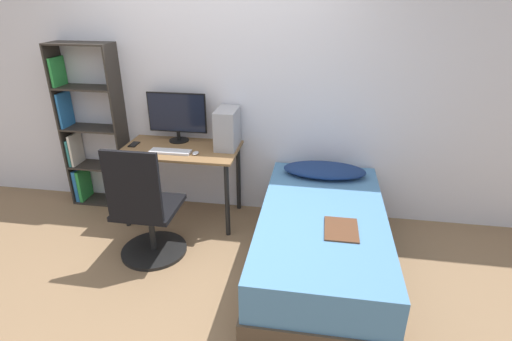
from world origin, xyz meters
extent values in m
plane|color=#846647|center=(0.00, 0.00, 0.00)|extent=(14.00, 14.00, 0.00)
cube|color=silver|center=(0.00, 1.38, 1.25)|extent=(8.00, 0.05, 2.50)
cube|color=brown|center=(-0.30, 1.04, 0.74)|extent=(1.11, 0.61, 0.02)
cylinder|color=black|center=(-0.80, 0.79, 0.36)|extent=(0.04, 0.04, 0.73)
cylinder|color=black|center=(0.21, 0.79, 0.36)|extent=(0.04, 0.04, 0.73)
cylinder|color=black|center=(-0.80, 1.30, 0.36)|extent=(0.04, 0.04, 0.73)
cylinder|color=black|center=(0.21, 1.30, 0.36)|extent=(0.04, 0.04, 0.73)
cube|color=#2D2823|center=(-1.58, 1.22, 0.84)|extent=(0.02, 0.26, 1.68)
cube|color=#2D2823|center=(-0.98, 1.22, 0.84)|extent=(0.02, 0.26, 1.68)
cube|color=#2D2823|center=(-1.28, 1.22, 0.01)|extent=(0.59, 0.26, 0.02)
cube|color=#2D2823|center=(-1.28, 1.22, 0.43)|extent=(0.59, 0.26, 0.02)
cube|color=#2D2823|center=(-1.28, 1.22, 0.84)|extent=(0.59, 0.26, 0.02)
cube|color=#2D2823|center=(-1.28, 1.22, 1.26)|extent=(0.59, 0.26, 0.02)
cube|color=#2D2823|center=(-1.28, 1.22, 1.67)|extent=(0.59, 0.26, 0.02)
cube|color=#2870B7|center=(-1.55, 1.22, 0.19)|extent=(0.04, 0.22, 0.35)
cube|color=green|center=(-1.50, 1.22, 0.19)|extent=(0.03, 0.22, 0.35)
cube|color=teal|center=(-1.55, 1.22, 0.58)|extent=(0.02, 0.22, 0.28)
cube|color=beige|center=(-1.52, 1.22, 0.60)|extent=(0.03, 0.22, 0.33)
cube|color=#2870B7|center=(-1.55, 1.22, 1.03)|extent=(0.02, 0.22, 0.35)
cube|color=green|center=(-1.55, 1.22, 1.40)|extent=(0.03, 0.22, 0.28)
cylinder|color=black|center=(-0.38, 0.41, 0.01)|extent=(0.57, 0.57, 0.03)
cylinder|color=black|center=(-0.38, 0.41, 0.23)|extent=(0.05, 0.05, 0.40)
cube|color=black|center=(-0.38, 0.41, 0.45)|extent=(0.50, 0.50, 0.04)
cube|color=black|center=(-0.38, 0.18, 0.76)|extent=(0.45, 0.04, 0.58)
cube|color=#4C3D2D|center=(1.07, 0.39, 0.12)|extent=(1.00, 1.91, 0.25)
cube|color=teal|center=(1.07, 0.39, 0.40)|extent=(0.97, 1.87, 0.30)
ellipsoid|color=navy|center=(1.07, 1.09, 0.60)|extent=(0.76, 0.36, 0.11)
cube|color=#56331E|center=(1.20, 0.16, 0.55)|extent=(0.24, 0.32, 0.01)
cylinder|color=black|center=(-0.38, 1.24, 0.76)|extent=(0.20, 0.20, 0.01)
cylinder|color=black|center=(-0.38, 1.24, 0.81)|extent=(0.04, 0.04, 0.10)
cube|color=black|center=(-0.38, 1.24, 1.04)|extent=(0.59, 0.01, 0.39)
cube|color=black|center=(-0.38, 1.23, 1.04)|extent=(0.56, 0.01, 0.37)
cube|color=silver|center=(-0.35, 0.92, 0.76)|extent=(0.38, 0.12, 0.02)
cube|color=#99999E|center=(0.14, 1.15, 0.94)|extent=(0.19, 0.35, 0.37)
ellipsoid|color=silver|center=(-0.11, 0.92, 0.76)|extent=(0.06, 0.09, 0.02)
cube|color=black|center=(-0.77, 1.06, 0.76)|extent=(0.07, 0.14, 0.01)
camera|label=1|loc=(0.99, -2.35, 2.12)|focal=28.00mm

